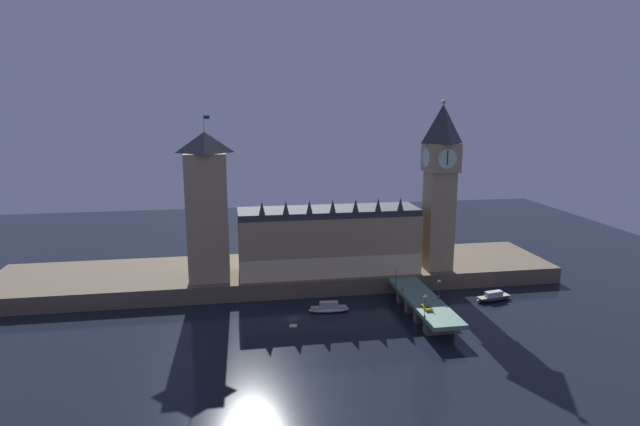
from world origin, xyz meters
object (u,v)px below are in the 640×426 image
object	(u,v)px
street_lamp_near	(425,303)
street_lamp_mid	(439,287)
victoria_tower	(207,206)
boat_downstream	(493,297)
pedestrian_far_rail	(402,289)
street_lamp_far	(396,274)
car_northbound_trail	(426,307)
boat_upstream	(329,308)
pedestrian_mid_walk	(439,297)
clock_tower	(440,182)

from	to	relation	value
street_lamp_near	street_lamp_mid	distance (m)	18.10
victoria_tower	street_lamp_near	distance (m)	85.56
victoria_tower	boat_downstream	distance (m)	109.91
pedestrian_far_rail	street_lamp_far	world-z (taller)	street_lamp_far
car_northbound_trail	street_lamp_near	distance (m)	7.58
street_lamp_near	boat_upstream	world-z (taller)	street_lamp_near
victoria_tower	pedestrian_mid_walk	size ratio (longest dim) A/B	34.76
car_northbound_trail	pedestrian_far_rail	xyz separation A→B (m)	(-2.43, 17.06, 0.24)
pedestrian_mid_walk	boat_upstream	bearing A→B (deg)	164.53
pedestrian_far_rail	street_lamp_near	size ratio (longest dim) A/B	0.23
car_northbound_trail	street_lamp_mid	bearing A→B (deg)	48.94
clock_tower	street_lamp_near	bearing A→B (deg)	-115.53
street_lamp_near	street_lamp_far	xyz separation A→B (m)	(0.00, 29.44, -0.08)
clock_tower	pedestrian_mid_walk	world-z (taller)	clock_tower
pedestrian_mid_walk	street_lamp_far	world-z (taller)	street_lamp_far
pedestrian_mid_walk	victoria_tower	bearing A→B (deg)	155.43
victoria_tower	car_northbound_trail	size ratio (longest dim) A/B	13.03
pedestrian_mid_walk	street_lamp_far	size ratio (longest dim) A/B	0.25
boat_upstream	street_lamp_far	bearing A→B (deg)	13.05
boat_upstream	car_northbound_trail	bearing A→B (deg)	-31.63
victoria_tower	pedestrian_far_rail	distance (m)	76.49
pedestrian_mid_walk	street_lamp_mid	bearing A→B (deg)	71.02
pedestrian_far_rail	street_lamp_mid	bearing A→B (deg)	-39.15
pedestrian_mid_walk	pedestrian_far_rail	size ratio (longest dim) A/B	1.04
victoria_tower	boat_downstream	bearing A→B (deg)	-13.51
street_lamp_far	pedestrian_far_rail	bearing A→B (deg)	-86.47
street_lamp_far	clock_tower	bearing A→B (deg)	37.25
street_lamp_mid	car_northbound_trail	bearing A→B (deg)	-131.06
pedestrian_mid_walk	pedestrian_far_rail	bearing A→B (deg)	135.95
pedestrian_far_rail	car_northbound_trail	bearing A→B (deg)	-81.90
boat_downstream	pedestrian_mid_walk	bearing A→B (deg)	-157.61
pedestrian_mid_walk	pedestrian_far_rail	world-z (taller)	pedestrian_mid_walk
boat_upstream	street_lamp_mid	bearing A→B (deg)	-13.59
street_lamp_far	victoria_tower	bearing A→B (deg)	163.93
street_lamp_near	victoria_tower	bearing A→B (deg)	143.84
car_northbound_trail	street_lamp_mid	world-z (taller)	street_lamp_mid
pedestrian_mid_walk	boat_downstream	xyz separation A→B (m)	(25.50, 10.51, -5.66)
street_lamp_mid	boat_downstream	world-z (taller)	street_lamp_mid
pedestrian_far_rail	boat_upstream	distance (m)	26.72
clock_tower	victoria_tower	bearing A→B (deg)	178.47
clock_tower	pedestrian_mid_walk	xyz separation A→B (m)	(-11.96, -32.67, -34.13)
pedestrian_mid_walk	street_lamp_near	world-z (taller)	street_lamp_near
clock_tower	street_lamp_mid	bearing A→B (deg)	-110.15
pedestrian_mid_walk	street_lamp_mid	xyz separation A→B (m)	(0.40, 1.16, 3.10)
pedestrian_far_rail	street_lamp_near	world-z (taller)	street_lamp_near
clock_tower	street_lamp_near	world-z (taller)	clock_tower
victoria_tower	street_lamp_mid	world-z (taller)	victoria_tower
street_lamp_mid	boat_downstream	size ratio (longest dim) A/B	0.43
street_lamp_mid	clock_tower	bearing A→B (deg)	69.85
street_lamp_near	pedestrian_far_rail	bearing A→B (deg)	89.00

